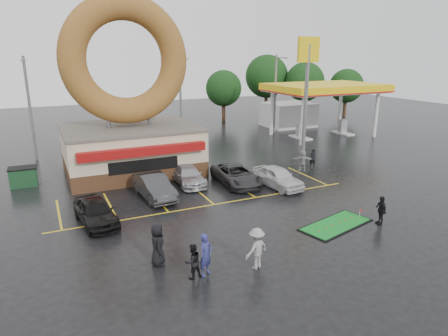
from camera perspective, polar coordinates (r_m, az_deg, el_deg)
name	(u,v)px	position (r m, az deg, el deg)	size (l,w,h in m)	color
ground	(239,225)	(22.50, 2.10, -8.10)	(120.00, 120.00, 0.00)	black
donut_shop	(129,116)	(32.20, -13.39, 7.20)	(10.20, 8.70, 13.50)	#472B19
gas_station	(308,101)	(49.29, 11.94, 9.37)	(12.30, 13.65, 5.90)	silver
shell_sign	(307,74)	(37.67, 11.80, 13.00)	(2.20, 0.36, 10.60)	slate
streetlight_left	(30,107)	(38.40, -26.01, 7.88)	(0.40, 2.21, 9.00)	slate
streetlight_mid	(181,98)	(41.61, -6.19, 9.92)	(0.40, 2.21, 9.00)	slate
streetlight_right	(276,92)	(47.72, 7.38, 10.67)	(0.40, 2.21, 9.00)	slate
tree_far_a	(305,82)	(59.97, 11.46, 11.98)	(5.60, 5.60, 8.00)	#332114
tree_far_b	(346,86)	(62.24, 17.08, 11.14)	(4.90, 4.90, 7.00)	#332114
tree_far_c	(267,76)	(61.04, 6.12, 12.88)	(6.30, 6.30, 9.00)	#332114
tree_far_d	(224,88)	(55.61, -0.06, 11.31)	(4.90, 4.90, 7.00)	#332114
car_black	(96,211)	(23.45, -17.87, -5.93)	(1.74, 4.31, 1.47)	black
car_dgrey	(154,187)	(26.62, -9.96, -2.64)	(1.63, 4.68, 1.54)	#2F2F31
car_silver	(188,175)	(29.14, -5.15, -1.06)	(1.80, 4.43, 1.29)	#A8A9AD
car_grey	(236,175)	(28.97, 1.69, -0.97)	(2.36, 5.11, 1.42)	#2D2D2F
car_white	(277,177)	(28.57, 7.65, -1.28)	(1.77, 4.39, 1.50)	silver
person_blue	(206,255)	(17.41, -2.62, -12.25)	(0.70, 0.46, 1.92)	navy
person_blackjkt	(193,261)	(17.32, -4.49, -13.15)	(0.75, 0.59, 1.55)	black
person_hoodie	(256,248)	(17.96, 4.66, -11.39)	(1.23, 0.71, 1.91)	gray
person_bystander	(158,245)	(18.39, -9.48, -10.76)	(0.96, 0.63, 1.97)	black
person_cameraman	(381,210)	(23.95, 21.50, -5.62)	(0.96, 0.40, 1.63)	black
person_walker_near	(302,160)	(32.80, 11.14, 1.07)	(1.61, 0.51, 1.74)	gray
person_walker_far	(313,158)	(34.17, 12.54, 1.44)	(0.57, 0.38, 1.57)	black
dumpster	(23,177)	(32.03, -26.72, -1.17)	(1.80, 1.20, 1.30)	#194123
putting_green	(336,225)	(23.27, 15.70, -7.79)	(4.77, 2.96, 0.55)	black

